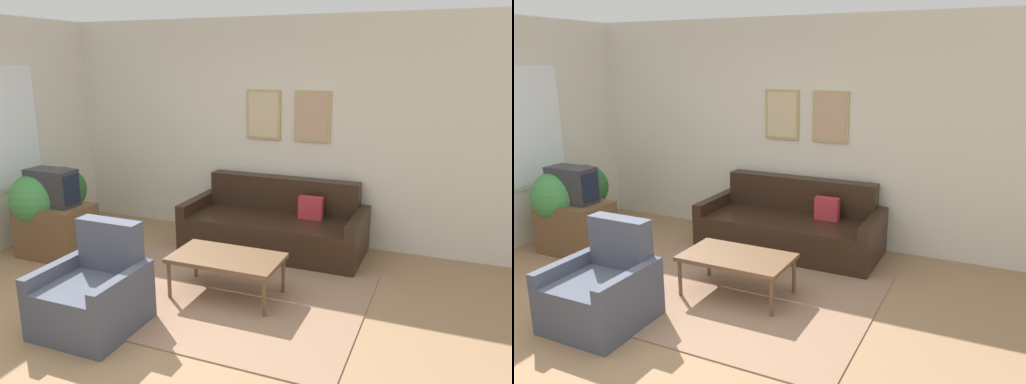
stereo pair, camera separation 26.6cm
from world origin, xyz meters
TOP-DOWN VIEW (x-y plane):
  - ground_plane at (0.00, 0.00)m, footprint 16.00×16.00m
  - area_rug at (0.42, 0.98)m, footprint 2.66×2.09m
  - wall_back at (0.01, 2.79)m, footprint 8.00×0.09m
  - couch at (0.44, 2.33)m, footprint 2.11×0.90m
  - coffee_table at (0.45, 0.98)m, footprint 1.04×0.59m
  - tv_stand at (-1.80, 1.17)m, footprint 0.81×0.52m
  - tv at (-1.80, 1.17)m, footprint 0.56×0.28m
  - armchair at (-0.34, 0.05)m, footprint 0.77×0.76m
  - potted_plant_tall at (-2.00, 1.14)m, footprint 0.61×0.61m
  - potted_plant_by_window at (-2.23, 1.78)m, footprint 0.58×0.58m

SIDE VIEW (x-z plane):
  - ground_plane at x=0.00m, z-range 0.00..0.00m
  - area_rug at x=0.42m, z-range 0.00..0.01m
  - couch at x=0.44m, z-range -0.13..0.69m
  - armchair at x=-0.34m, z-range -0.15..0.72m
  - tv_stand at x=-1.80m, z-range 0.00..0.61m
  - coffee_table at x=0.45m, z-range 0.17..0.58m
  - potted_plant_by_window at x=-2.23m, z-range 0.12..1.02m
  - potted_plant_tall at x=-2.00m, z-range 0.13..1.11m
  - tv at x=-1.80m, z-range 0.61..1.02m
  - wall_back at x=0.01m, z-range 0.00..2.70m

